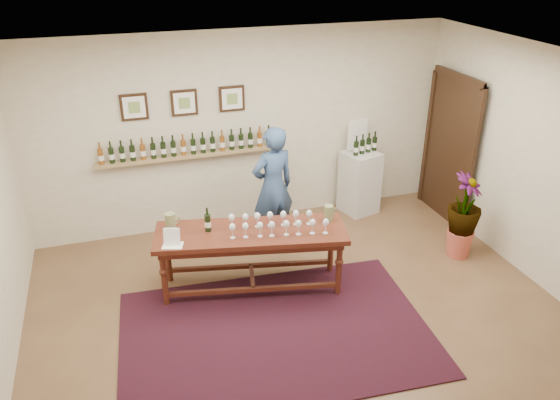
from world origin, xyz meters
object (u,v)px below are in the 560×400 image
object	(u,v)px
tasting_table	(251,240)
potted_plant	(463,216)
person	(273,187)
display_pedestal	(360,182)

from	to	relation	value
tasting_table	potted_plant	distance (m)	2.83
potted_plant	person	world-z (taller)	person
display_pedestal	tasting_table	bearing A→B (deg)	-145.02
display_pedestal	person	bearing A→B (deg)	-161.93
potted_plant	person	size ratio (longest dim) A/B	0.60
display_pedestal	person	distance (m)	1.66
potted_plant	tasting_table	bearing A→B (deg)	177.27
person	tasting_table	bearing A→B (deg)	47.03
potted_plant	person	bearing A→B (deg)	153.75
tasting_table	potted_plant	world-z (taller)	potted_plant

